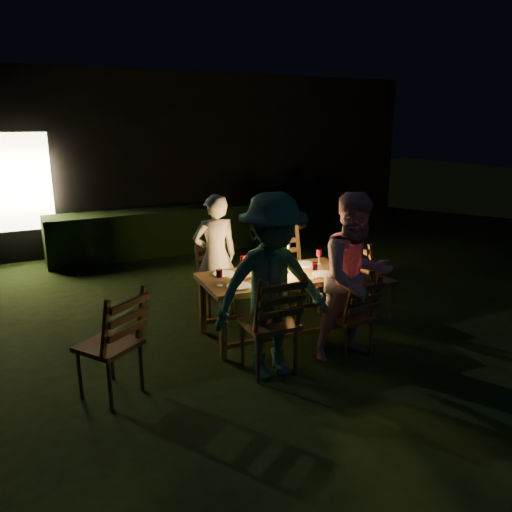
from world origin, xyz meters
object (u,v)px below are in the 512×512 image
dining_table (278,280)px  person_opp_left (272,287)px  chair_far_left (217,294)px  lantern (280,259)px  person_opp_right (356,278)px  bottle_bucket_a (289,214)px  bottle_table (257,265)px  chair_end (369,293)px  chair_spare (112,362)px  ice_bucket (290,217)px  chair_near_right (350,330)px  chair_near_left (270,340)px  side_table (290,229)px  chair_far_right (290,281)px  bottle_bucket_b (291,213)px  person_house_side (215,256)px

dining_table → person_opp_left: bearing=-118.8°
chair_far_left → lantern: 1.05m
chair_far_left → person_opp_right: (0.81, -1.64, 0.57)m
dining_table → bottle_bucket_a: bearing=60.8°
chair_far_left → person_opp_right: 1.91m
bottle_table → chair_far_left: bearing=101.3°
chair_end → lantern: 1.30m
chair_spare → lantern: size_ratio=2.95×
dining_table → lantern: (0.05, 0.05, 0.23)m
person_opp_right → bottle_bucket_a: bearing=75.1°
chair_end → ice_bucket: bearing=170.7°
chair_near_right → bottle_bucket_a: bearing=67.8°
chair_end → bottle_table: bearing=-97.1°
bottle_table → chair_end: bearing=-3.4°
chair_end → chair_near_right: bearing=-52.4°
ice_bucket → chair_far_left: bearing=-142.1°
chair_near_left → side_table: size_ratio=1.46×
chair_near_right → chair_far_right: chair_far_right is taller
chair_far_right → bottle_bucket_b: (0.91, 1.54, 0.57)m
person_opp_left → chair_end: bearing=26.0°
person_house_side → lantern: 0.92m
chair_near_left → chair_spare: chair_near_left is taller
chair_near_right → bottle_bucket_a: size_ratio=2.81×
chair_spare → chair_end: bearing=-26.3°
chair_end → person_opp_left: (-1.72, -0.72, 0.56)m
lantern → person_opp_right: bearing=-68.6°
chair_far_right → bottle_bucket_b: 1.88m
person_opp_right → chair_end: bearing=46.4°
chair_end → bottle_table: (-1.48, 0.09, 0.53)m
person_opp_right → bottle_table: size_ratio=6.04×
bottle_bucket_b → person_house_side: bearing=-143.0°
person_house_side → person_opp_right: bearing=118.8°
person_house_side → bottle_table: person_house_side is taller
chair_near_right → side_table: chair_near_right is taller
chair_near_left → chair_near_right: (0.90, -0.05, -0.05)m
chair_end → side_table: (0.23, 2.31, 0.33)m
person_opp_right → ice_bucket: size_ratio=5.64×
chair_far_left → bottle_table: bearing=103.0°
chair_far_left → bottle_bucket_b: bearing=-140.4°
person_opp_right → person_opp_left: size_ratio=0.97×
chair_far_left → person_opp_right: person_opp_right is taller
chair_spare → person_opp_left: bearing=-45.5°
bottle_bucket_a → bottle_bucket_b: size_ratio=1.00×
lantern → chair_end: bearing=-5.9°
chair_end → bottle_table: chair_end is taller
chair_end → bottle_bucket_a: bearing=171.9°
chair_end → dining_table: bearing=-97.2°
chair_near_right → ice_bucket: 3.26m
chair_near_right → lantern: size_ratio=2.57×
chair_near_left → side_table: 3.58m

